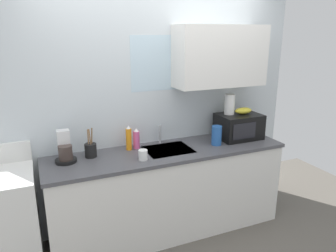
{
  "coord_description": "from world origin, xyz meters",
  "views": [
    {
      "loc": [
        -1.18,
        -2.76,
        2.02
      ],
      "look_at": [
        0.0,
        0.0,
        1.15
      ],
      "focal_mm": 34.4,
      "sensor_mm": 36.0,
      "label": 1
    }
  ],
  "objects_px": {
    "banana_bunch": "(243,111)",
    "coffee_maker": "(65,150)",
    "paper_towel_roll": "(230,104)",
    "utensil_crock": "(91,150)",
    "microwave": "(239,126)",
    "mug_white": "(143,155)",
    "cereal_canister": "(217,135)",
    "dish_soap_bottle_orange": "(129,138)",
    "dish_soap_bottle_pink": "(136,139)",
    "stove_range": "(1,224)"
  },
  "relations": [
    {
      "from": "stove_range",
      "to": "coffee_maker",
      "type": "bearing_deg",
      "value": 10.24
    },
    {
      "from": "banana_bunch",
      "to": "paper_towel_roll",
      "type": "distance_m",
      "value": 0.18
    },
    {
      "from": "banana_bunch",
      "to": "paper_towel_roll",
      "type": "relative_size",
      "value": 0.91
    },
    {
      "from": "paper_towel_roll",
      "to": "dish_soap_bottle_orange",
      "type": "height_order",
      "value": "paper_towel_roll"
    },
    {
      "from": "banana_bunch",
      "to": "utensil_crock",
      "type": "bearing_deg",
      "value": 177.58
    },
    {
      "from": "banana_bunch",
      "to": "cereal_canister",
      "type": "relative_size",
      "value": 0.99
    },
    {
      "from": "dish_soap_bottle_pink",
      "to": "utensil_crock",
      "type": "bearing_deg",
      "value": -172.85
    },
    {
      "from": "coffee_maker",
      "to": "utensil_crock",
      "type": "relative_size",
      "value": 0.99
    },
    {
      "from": "microwave",
      "to": "coffee_maker",
      "type": "bearing_deg",
      "value": 178.13
    },
    {
      "from": "paper_towel_roll",
      "to": "utensil_crock",
      "type": "xyz_separation_m",
      "value": [
        -1.5,
        0.02,
        -0.31
      ]
    },
    {
      "from": "mug_white",
      "to": "dish_soap_bottle_orange",
      "type": "bearing_deg",
      "value": 97.83
    },
    {
      "from": "coffee_maker",
      "to": "mug_white",
      "type": "distance_m",
      "value": 0.7
    },
    {
      "from": "coffee_maker",
      "to": "dish_soap_bottle_orange",
      "type": "relative_size",
      "value": 1.1
    },
    {
      "from": "microwave",
      "to": "paper_towel_roll",
      "type": "xyz_separation_m",
      "value": [
        -0.1,
        0.05,
        0.24
      ]
    },
    {
      "from": "banana_bunch",
      "to": "coffee_maker",
      "type": "bearing_deg",
      "value": 178.22
    },
    {
      "from": "stove_range",
      "to": "cereal_canister",
      "type": "xyz_separation_m",
      "value": [
        2.07,
        -0.05,
        0.54
      ]
    },
    {
      "from": "banana_bunch",
      "to": "coffee_maker",
      "type": "relative_size",
      "value": 0.71
    },
    {
      "from": "coffee_maker",
      "to": "dish_soap_bottle_pink",
      "type": "relative_size",
      "value": 1.32
    },
    {
      "from": "utensil_crock",
      "to": "dish_soap_bottle_pink",
      "type": "bearing_deg",
      "value": 7.15
    },
    {
      "from": "microwave",
      "to": "cereal_canister",
      "type": "relative_size",
      "value": 2.27
    },
    {
      "from": "cereal_canister",
      "to": "coffee_maker",
      "type": "bearing_deg",
      "value": 173.94
    },
    {
      "from": "microwave",
      "to": "utensil_crock",
      "type": "xyz_separation_m",
      "value": [
        -1.6,
        0.07,
        -0.06
      ]
    },
    {
      "from": "microwave",
      "to": "mug_white",
      "type": "distance_m",
      "value": 1.19
    },
    {
      "from": "dish_soap_bottle_orange",
      "to": "cereal_canister",
      "type": "xyz_separation_m",
      "value": [
        0.88,
        -0.22,
        -0.02
      ]
    },
    {
      "from": "microwave",
      "to": "banana_bunch",
      "type": "bearing_deg",
      "value": 1.77
    },
    {
      "from": "stove_range",
      "to": "coffee_maker",
      "type": "xyz_separation_m",
      "value": [
        0.58,
        0.1,
        0.55
      ]
    },
    {
      "from": "dish_soap_bottle_orange",
      "to": "utensil_crock",
      "type": "xyz_separation_m",
      "value": [
        -0.38,
        -0.05,
        -0.05
      ]
    },
    {
      "from": "cereal_canister",
      "to": "paper_towel_roll",
      "type": "bearing_deg",
      "value": 32.01
    },
    {
      "from": "paper_towel_roll",
      "to": "mug_white",
      "type": "relative_size",
      "value": 2.32
    },
    {
      "from": "coffee_maker",
      "to": "utensil_crock",
      "type": "height_order",
      "value": "utensil_crock"
    },
    {
      "from": "dish_soap_bottle_pink",
      "to": "stove_range",
      "type": "bearing_deg",
      "value": -172.2
    },
    {
      "from": "stove_range",
      "to": "banana_bunch",
      "type": "xyz_separation_m",
      "value": [
        2.46,
        0.05,
        0.75
      ]
    },
    {
      "from": "banana_bunch",
      "to": "paper_towel_roll",
      "type": "xyz_separation_m",
      "value": [
        -0.15,
        0.05,
        0.08
      ]
    },
    {
      "from": "banana_bunch",
      "to": "dish_soap_bottle_pink",
      "type": "relative_size",
      "value": 0.94
    },
    {
      "from": "microwave",
      "to": "paper_towel_roll",
      "type": "bearing_deg",
      "value": 152.62
    },
    {
      "from": "cereal_canister",
      "to": "utensil_crock",
      "type": "height_order",
      "value": "utensil_crock"
    },
    {
      "from": "cereal_canister",
      "to": "utensil_crock",
      "type": "relative_size",
      "value": 0.72
    },
    {
      "from": "banana_bunch",
      "to": "dish_soap_bottle_orange",
      "type": "xyz_separation_m",
      "value": [
        -1.27,
        0.12,
        -0.19
      ]
    },
    {
      "from": "stove_range",
      "to": "microwave",
      "type": "relative_size",
      "value": 2.35
    },
    {
      "from": "paper_towel_roll",
      "to": "dish_soap_bottle_orange",
      "type": "bearing_deg",
      "value": 176.61
    },
    {
      "from": "mug_white",
      "to": "microwave",
      "type": "bearing_deg",
      "value": 9.12
    },
    {
      "from": "stove_range",
      "to": "microwave",
      "type": "xyz_separation_m",
      "value": [
        2.41,
        0.04,
        0.58
      ]
    },
    {
      "from": "utensil_crock",
      "to": "paper_towel_roll",
      "type": "bearing_deg",
      "value": -0.76
    },
    {
      "from": "banana_bunch",
      "to": "cereal_canister",
      "type": "bearing_deg",
      "value": -165.62
    },
    {
      "from": "dish_soap_bottle_orange",
      "to": "paper_towel_roll",
      "type": "bearing_deg",
      "value": -3.39
    },
    {
      "from": "microwave",
      "to": "dish_soap_bottle_pink",
      "type": "bearing_deg",
      "value": 173.47
    },
    {
      "from": "microwave",
      "to": "banana_bunch",
      "type": "xyz_separation_m",
      "value": [
        0.05,
        0.0,
        0.17
      ]
    },
    {
      "from": "mug_white",
      "to": "utensil_crock",
      "type": "height_order",
      "value": "utensil_crock"
    },
    {
      "from": "banana_bunch",
      "to": "cereal_canister",
      "type": "distance_m",
      "value": 0.45
    },
    {
      "from": "banana_bunch",
      "to": "paper_towel_roll",
      "type": "bearing_deg",
      "value": 161.57
    }
  ]
}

